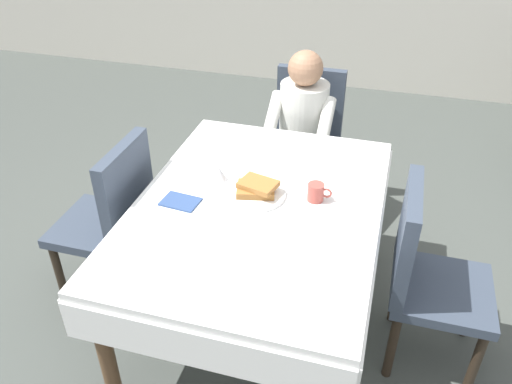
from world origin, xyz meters
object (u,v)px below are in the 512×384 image
object	(u,v)px
chair_left_side	(114,213)
chair_diner	(306,132)
plate_breakfast	(256,194)
cup_coffee	(316,192)
syrup_pitcher	(219,173)
breakfast_stack	(257,187)
spoon_near_edge	(235,234)
dining_table_main	(258,219)
fork_left_of_plate	(216,191)
knife_right_of_plate	(294,204)
chair_right_side	(424,269)
diner_person	(302,123)

from	to	relation	value
chair_left_side	chair_diner	bearing A→B (deg)	-33.38
chair_diner	plate_breakfast	world-z (taller)	chair_diner
cup_coffee	syrup_pitcher	world-z (taller)	cup_coffee
breakfast_stack	spoon_near_edge	xyz separation A→B (m)	(-0.01, -0.31, -0.04)
breakfast_stack	cup_coffee	world-z (taller)	cup_coffee
dining_table_main	chair_left_side	size ratio (longest dim) A/B	1.64
chair_diner	fork_left_of_plate	bearing A→B (deg)	79.12
chair_diner	knife_right_of_plate	bearing A→B (deg)	98.19
cup_coffee	spoon_near_edge	size ratio (longest dim) A/B	0.75
breakfast_stack	plate_breakfast	bearing A→B (deg)	-116.96
syrup_pitcher	knife_right_of_plate	xyz separation A→B (m)	(0.40, -0.11, -0.04)
plate_breakfast	fork_left_of_plate	xyz separation A→B (m)	(-0.19, -0.02, -0.01)
chair_right_side	syrup_pitcher	world-z (taller)	chair_right_side
chair_right_side	fork_left_of_plate	size ratio (longest dim) A/B	5.17
chair_left_side	fork_left_of_plate	size ratio (longest dim) A/B	5.17
cup_coffee	chair_right_side	bearing A→B (deg)	-11.09
dining_table_main	fork_left_of_plate	world-z (taller)	fork_left_of_plate
chair_right_side	cup_coffee	xyz separation A→B (m)	(-0.52, 0.10, 0.25)
diner_person	breakfast_stack	world-z (taller)	diner_person
chair_right_side	knife_right_of_plate	size ratio (longest dim) A/B	4.65
fork_left_of_plate	diner_person	bearing A→B (deg)	-8.42
dining_table_main	knife_right_of_plate	size ratio (longest dim) A/B	7.62
plate_breakfast	cup_coffee	world-z (taller)	cup_coffee
chair_diner	plate_breakfast	distance (m)	1.13
spoon_near_edge	chair_right_side	bearing A→B (deg)	32.45
chair_right_side	breakfast_stack	size ratio (longest dim) A/B	4.49
diner_person	cup_coffee	bearing A→B (deg)	105.27
fork_left_of_plate	chair_right_side	bearing A→B (deg)	-88.13
chair_diner	spoon_near_edge	bearing A→B (deg)	88.65
plate_breakfast	cup_coffee	size ratio (longest dim) A/B	2.48
chair_left_side	plate_breakfast	bearing A→B (deg)	-85.44
syrup_pitcher	knife_right_of_plate	size ratio (longest dim) A/B	0.40
fork_left_of_plate	chair_diner	bearing A→B (deg)	-6.74
breakfast_stack	knife_right_of_plate	size ratio (longest dim) A/B	1.04
syrup_pitcher	spoon_near_edge	distance (m)	0.44
diner_person	knife_right_of_plate	size ratio (longest dim) A/B	5.60
chair_right_side	breakfast_stack	world-z (taller)	chair_right_side
chair_right_side	fork_left_of_plate	world-z (taller)	chair_right_side
dining_table_main	plate_breakfast	distance (m)	0.12
dining_table_main	spoon_near_edge	size ratio (longest dim) A/B	10.16
plate_breakfast	knife_right_of_plate	bearing A→B (deg)	-6.01
chair_diner	breakfast_stack	distance (m)	1.13
chair_diner	fork_left_of_plate	xyz separation A→B (m)	(-0.22, -1.13, 0.21)
plate_breakfast	fork_left_of_plate	bearing A→B (deg)	-173.99
dining_table_main	cup_coffee	xyz separation A→B (m)	(0.25, 0.10, 0.13)
syrup_pitcher	dining_table_main	bearing A→B (deg)	-31.34
chair_diner	fork_left_of_plate	size ratio (longest dim) A/B	5.17
dining_table_main	fork_left_of_plate	bearing A→B (deg)	169.75
diner_person	chair_left_side	size ratio (longest dim) A/B	1.20
diner_person	knife_right_of_plate	distance (m)	0.99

